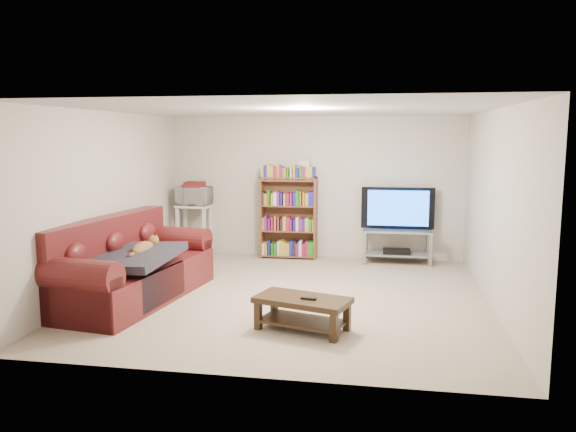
% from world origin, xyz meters
% --- Properties ---
extents(floor, '(5.00, 5.00, 0.00)m').
position_xyz_m(floor, '(0.00, 0.00, 0.00)').
color(floor, tan).
rests_on(floor, ground).
extents(ceiling, '(5.00, 5.00, 0.00)m').
position_xyz_m(ceiling, '(0.00, 0.00, 2.40)').
color(ceiling, white).
rests_on(ceiling, ground).
extents(wall_back, '(5.00, 0.00, 5.00)m').
position_xyz_m(wall_back, '(0.00, 2.50, 1.20)').
color(wall_back, beige).
rests_on(wall_back, ground).
extents(wall_front, '(5.00, 0.00, 5.00)m').
position_xyz_m(wall_front, '(0.00, -2.50, 1.20)').
color(wall_front, beige).
rests_on(wall_front, ground).
extents(wall_left, '(0.00, 5.00, 5.00)m').
position_xyz_m(wall_left, '(-2.50, 0.00, 1.20)').
color(wall_left, beige).
rests_on(wall_left, ground).
extents(wall_right, '(0.00, 5.00, 5.00)m').
position_xyz_m(wall_right, '(2.50, 0.00, 1.20)').
color(wall_right, beige).
rests_on(wall_right, ground).
extents(sofa, '(1.38, 2.57, 1.05)m').
position_xyz_m(sofa, '(-2.03, -0.45, 0.36)').
color(sofa, '#561617').
rests_on(sofa, floor).
extents(blanket, '(1.01, 1.28, 0.20)m').
position_xyz_m(blanket, '(-1.86, -0.65, 0.60)').
color(blanket, '#2A2630').
rests_on(blanket, sofa).
extents(cat, '(0.35, 0.70, 0.20)m').
position_xyz_m(cat, '(-1.83, -0.43, 0.66)').
color(cat, brown).
rests_on(cat, sofa).
extents(coffee_table, '(1.10, 0.76, 0.36)m').
position_xyz_m(coffee_table, '(0.34, -1.24, 0.25)').
color(coffee_table, black).
rests_on(coffee_table, floor).
extents(remote, '(0.17, 0.07, 0.02)m').
position_xyz_m(remote, '(0.41, -1.31, 0.37)').
color(remote, black).
rests_on(remote, coffee_table).
extents(tv_stand, '(1.11, 0.50, 0.55)m').
position_xyz_m(tv_stand, '(1.40, 2.23, 0.37)').
color(tv_stand, '#999EA3').
rests_on(tv_stand, floor).
extents(television, '(1.19, 0.16, 0.68)m').
position_xyz_m(television, '(1.40, 2.23, 0.89)').
color(television, black).
rests_on(television, tv_stand).
extents(dvd_player, '(0.44, 0.31, 0.06)m').
position_xyz_m(dvd_player, '(1.40, 2.23, 0.19)').
color(dvd_player, black).
rests_on(dvd_player, tv_stand).
extents(bookshelf, '(0.97, 0.32, 1.39)m').
position_xyz_m(bookshelf, '(-0.42, 2.30, 0.71)').
color(bookshelf, brown).
rests_on(bookshelf, floor).
extents(shelf_clutter, '(0.71, 0.23, 0.28)m').
position_xyz_m(shelf_clutter, '(-0.32, 2.32, 1.49)').
color(shelf_clutter, silver).
rests_on(shelf_clutter, bookshelf).
extents(microwave_stand, '(0.59, 0.44, 0.90)m').
position_xyz_m(microwave_stand, '(-2.03, 2.14, 0.58)').
color(microwave_stand, silver).
rests_on(microwave_stand, floor).
extents(microwave, '(0.58, 0.41, 0.31)m').
position_xyz_m(microwave, '(-2.03, 2.14, 1.05)').
color(microwave, silver).
rests_on(microwave, microwave_stand).
extents(game_boxes, '(0.34, 0.31, 0.05)m').
position_xyz_m(game_boxes, '(-2.03, 2.14, 1.23)').
color(game_boxes, maroon).
rests_on(game_boxes, microwave).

